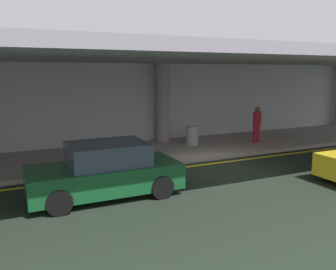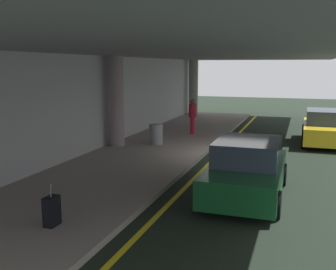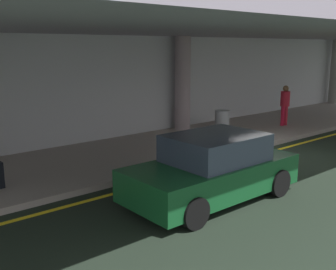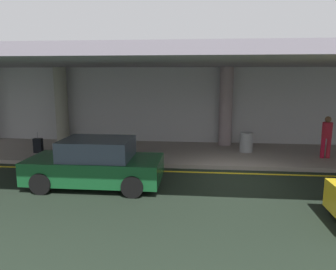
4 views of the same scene
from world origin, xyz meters
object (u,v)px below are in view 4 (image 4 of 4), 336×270
at_px(support_column_left_mid, 62,105).
at_px(suitcase_upright_primary, 38,145).
at_px(traveler_with_luggage, 327,134).
at_px(trash_bin_steel, 246,142).
at_px(car_dark_green, 96,164).
at_px(support_column_center, 226,107).

distance_m(support_column_left_mid, suitcase_upright_primary, 2.86).
xyz_separation_m(traveler_with_luggage, trash_bin_steel, (-3.01, 0.76, -0.54)).
xyz_separation_m(suitcase_upright_primary, trash_bin_steel, (8.87, 1.01, 0.11)).
relative_size(car_dark_green, suitcase_upright_primary, 4.56).
distance_m(support_column_left_mid, support_column_center, 8.00).
height_order(traveler_with_luggage, suitcase_upright_primary, traveler_with_luggage).
height_order(support_column_left_mid, support_column_center, same).
bearing_deg(suitcase_upright_primary, car_dark_green, -19.49).
bearing_deg(trash_bin_steel, suitcase_upright_primary, -173.50).
bearing_deg(support_column_left_mid, support_column_center, 0.00).
xyz_separation_m(car_dark_green, trash_bin_steel, (5.20, 4.47, -0.14)).
relative_size(support_column_left_mid, suitcase_upright_primary, 4.06).
height_order(support_column_left_mid, traveler_with_luggage, support_column_left_mid).
distance_m(traveler_with_luggage, suitcase_upright_primary, 11.91).
distance_m(support_column_left_mid, traveler_with_luggage, 12.04).
xyz_separation_m(support_column_center, traveler_with_luggage, (3.81, -2.18, -0.86)).
height_order(traveler_with_luggage, trash_bin_steel, traveler_with_luggage).
bearing_deg(car_dark_green, support_column_center, -124.70).
xyz_separation_m(support_column_center, trash_bin_steel, (0.80, -1.42, -1.40)).
bearing_deg(trash_bin_steel, car_dark_green, -139.33).
bearing_deg(support_column_left_mid, traveler_with_luggage, -10.45).
distance_m(car_dark_green, traveler_with_luggage, 9.02).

